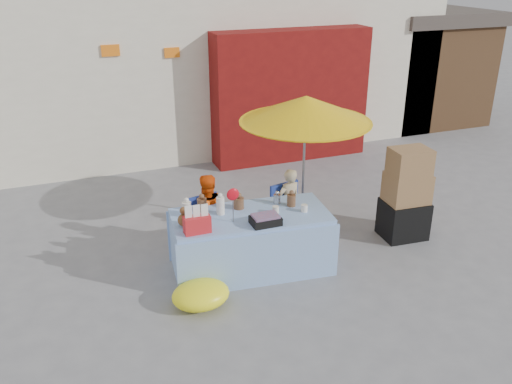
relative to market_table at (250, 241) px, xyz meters
name	(u,v)px	position (x,y,z in m)	size (l,w,h in m)	color
ground	(267,280)	(0.10, -0.37, -0.41)	(80.00, 80.00, 0.00)	slate
market_table	(250,241)	(0.00, 0.00, 0.00)	(2.18, 1.19, 1.27)	#91AEE8
chair_left	(210,239)	(-0.41, 0.51, -0.16)	(0.57, 0.56, 0.85)	navy
chair_right	(292,225)	(0.84, 0.51, -0.16)	(0.57, 0.56, 0.85)	navy
vendor_orange	(207,214)	(-0.41, 0.65, 0.17)	(0.57, 0.44, 1.17)	#F5530C
vendor_beige	(288,203)	(0.84, 0.65, 0.13)	(0.39, 0.26, 1.08)	tan
umbrella	(306,110)	(1.14, 0.80, 1.48)	(1.90, 1.90, 2.09)	gray
box_stack	(406,197)	(2.45, 0.03, 0.23)	(0.67, 0.56, 1.40)	black
tarp_bundle	(201,295)	(-0.86, -0.60, -0.26)	(0.70, 0.56, 0.32)	#FFF81A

